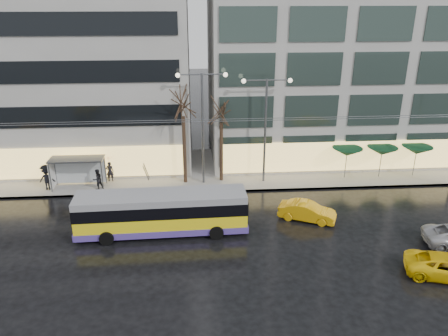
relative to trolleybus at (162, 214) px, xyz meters
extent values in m
plane|color=black|center=(0.92, -3.07, -1.39)|extent=(140.00, 140.00, 0.00)
cube|color=gray|center=(2.92, 10.93, -1.31)|extent=(80.00, 10.00, 0.15)
cube|color=slate|center=(2.92, 5.98, -1.31)|extent=(80.00, 0.10, 0.15)
cube|color=#A09E99|center=(19.92, 15.93, 11.26)|extent=(32.00, 14.00, 25.00)
cube|color=yellow|center=(0.00, 0.00, -0.43)|extent=(11.00, 2.59, 1.37)
cube|color=#543D9A|center=(0.00, 0.00, -0.88)|extent=(11.04, 2.63, 0.46)
cube|color=black|center=(0.00, 0.00, 0.57)|extent=(11.02, 2.61, 0.82)
cube|color=gray|center=(0.00, 0.00, 1.21)|extent=(11.00, 2.59, 0.46)
cube|color=black|center=(5.50, 0.16, 0.44)|extent=(0.11, 2.10, 1.19)
cube|color=black|center=(-5.49, -0.16, 0.44)|extent=(0.11, 2.10, 1.19)
cylinder|color=black|center=(3.43, 1.24, -0.93)|extent=(0.92, 0.35, 0.91)
cylinder|color=black|center=(3.50, -1.04, -0.93)|extent=(0.92, 0.35, 0.91)
cylinder|color=black|center=(-3.50, 1.04, -0.93)|extent=(0.92, 0.35, 0.91)
cylinder|color=black|center=(-3.43, -1.24, -0.93)|extent=(0.92, 0.35, 0.91)
cylinder|color=#595B60|center=(-0.94, 0.84, 2.53)|extent=(0.15, 3.39, 2.40)
cylinder|color=#595B60|center=(-0.95, 1.29, 2.53)|extent=(0.15, 3.39, 2.40)
cylinder|color=#595B60|center=(1.92, 2.68, 5.41)|extent=(42.00, 0.04, 0.04)
cylinder|color=#595B60|center=(1.92, 3.18, 5.41)|extent=(42.00, 0.04, 0.04)
cube|color=#595B60|center=(-7.08, 7.43, 1.21)|extent=(4.20, 1.60, 0.12)
cube|color=silver|center=(-7.08, 8.13, -0.04)|extent=(4.00, 0.05, 2.20)
cube|color=white|center=(-9.13, 7.43, -0.04)|extent=(0.10, 1.40, 2.20)
cylinder|color=#595B60|center=(-9.08, 6.73, -0.04)|extent=(0.10, 0.10, 2.40)
cylinder|color=#595B60|center=(-9.08, 8.13, -0.04)|extent=(0.10, 0.10, 2.40)
cylinder|color=#595B60|center=(-5.08, 6.73, -0.04)|extent=(0.10, 0.10, 2.40)
cylinder|color=#595B60|center=(-5.08, 8.13, -0.04)|extent=(0.10, 0.10, 2.40)
cylinder|color=#595B60|center=(2.92, 7.73, 3.26)|extent=(0.18, 0.18, 9.00)
cylinder|color=#595B60|center=(2.02, 7.73, 7.66)|extent=(1.80, 0.10, 0.10)
cylinder|color=#595B60|center=(3.82, 7.73, 7.66)|extent=(1.80, 0.10, 0.10)
sphere|color=#FFF2CC|center=(1.12, 7.73, 7.61)|extent=(0.36, 0.36, 0.36)
sphere|color=#FFF2CC|center=(4.72, 7.73, 7.61)|extent=(0.36, 0.36, 0.36)
cylinder|color=#595B60|center=(7.92, 7.73, 3.01)|extent=(0.18, 0.18, 8.50)
cylinder|color=#595B60|center=(7.02, 7.73, 7.16)|extent=(1.80, 0.10, 0.10)
cylinder|color=#595B60|center=(8.82, 7.73, 7.16)|extent=(1.80, 0.10, 0.10)
sphere|color=#FFF2CC|center=(6.12, 7.73, 7.11)|extent=(0.36, 0.36, 0.36)
sphere|color=#FFF2CC|center=(9.72, 7.73, 7.11)|extent=(0.36, 0.36, 0.36)
cylinder|color=black|center=(1.42, 7.93, 1.56)|extent=(0.28, 0.28, 5.60)
cylinder|color=black|center=(4.42, 8.13, 1.21)|extent=(0.28, 0.28, 4.90)
cylinder|color=#595B60|center=(14.92, 7.93, -0.14)|extent=(0.06, 0.06, 2.20)
cone|color=#103B1F|center=(14.92, 7.93, 1.06)|extent=(2.50, 2.50, 0.70)
cylinder|color=#595B60|center=(17.92, 7.93, -0.14)|extent=(0.06, 0.06, 2.20)
cone|color=#103B1F|center=(17.92, 7.93, 1.06)|extent=(2.50, 2.50, 0.70)
cylinder|color=#595B60|center=(20.92, 7.93, -0.14)|extent=(0.06, 0.06, 2.20)
cone|color=#103B1F|center=(20.92, 7.93, 1.06)|extent=(2.50, 2.50, 0.70)
imported|color=#F6AC0C|center=(9.93, 1.07, -0.74)|extent=(4.16, 2.85, 1.30)
imported|color=yellow|center=(16.13, -5.97, -0.74)|extent=(5.04, 3.44, 1.28)
imported|color=black|center=(-4.82, 8.57, -0.38)|extent=(0.64, 0.43, 1.71)
imported|color=#FF5489|center=(-4.82, 8.57, 0.51)|extent=(0.99, 1.00, 0.88)
imported|color=black|center=(-5.54, 7.03, -0.39)|extent=(1.03, 1.02, 1.69)
imported|color=black|center=(-9.51, 7.23, -0.31)|extent=(1.21, 0.70, 1.85)
imported|color=black|center=(-9.51, 7.23, 0.51)|extent=(0.83, 0.83, 0.72)
camera|label=1|loc=(2.23, -25.44, 13.40)|focal=35.00mm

